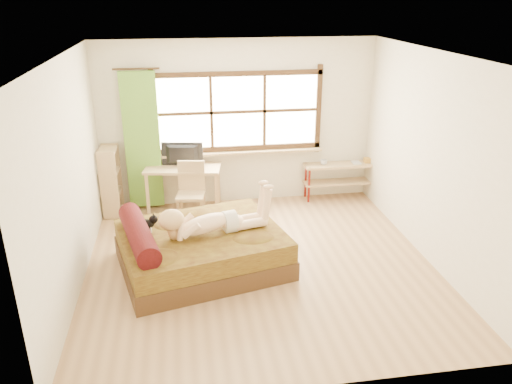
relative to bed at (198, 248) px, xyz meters
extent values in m
plane|color=#9E754C|center=(0.80, -0.07, -0.27)|extent=(4.50, 4.50, 0.00)
plane|color=white|center=(0.80, -0.07, 2.43)|extent=(4.50, 4.50, 0.00)
plane|color=silver|center=(0.80, 2.18, 1.08)|extent=(4.50, 0.00, 4.50)
plane|color=silver|center=(0.80, -2.32, 1.08)|extent=(4.50, 0.00, 4.50)
plane|color=silver|center=(-1.45, -0.07, 1.08)|extent=(0.00, 4.50, 4.50)
plane|color=silver|center=(3.05, -0.07, 1.08)|extent=(0.00, 4.50, 4.50)
cube|color=#FFEDBF|center=(0.80, 2.18, 1.28)|extent=(2.60, 0.01, 1.30)
cube|color=tan|center=(0.80, 2.10, 0.61)|extent=(2.80, 0.16, 0.04)
cube|color=#497E22|center=(-0.75, 2.06, 0.88)|extent=(0.55, 0.10, 2.20)
cube|color=#362510|center=(0.05, 0.01, -0.15)|extent=(2.34, 2.05, 0.25)
cube|color=#381C0C|center=(0.05, 0.01, 0.10)|extent=(2.30, 2.00, 0.25)
cylinder|color=black|center=(-0.72, -0.17, 0.35)|extent=(0.60, 1.40, 0.28)
cube|color=tan|center=(-0.14, 1.88, 0.45)|extent=(1.27, 0.73, 0.04)
cube|color=tan|center=(-0.72, 1.76, 0.08)|extent=(0.06, 0.06, 0.72)
cube|color=tan|center=(0.36, 1.58, 0.08)|extent=(0.06, 0.06, 0.72)
cube|color=tan|center=(-0.65, 2.19, 0.08)|extent=(0.06, 0.06, 0.72)
cube|color=tan|center=(0.43, 2.01, 0.08)|extent=(0.06, 0.06, 0.72)
imported|color=black|center=(-0.14, 1.93, 0.66)|extent=(0.67, 0.19, 0.38)
cube|color=tan|center=(-0.04, 1.43, 0.16)|extent=(0.48, 0.48, 0.04)
cube|color=tan|center=(-0.01, 1.62, 0.42)|extent=(0.42, 0.11, 0.48)
cube|color=tan|center=(-0.25, 1.29, -0.07)|extent=(0.05, 0.05, 0.42)
cube|color=tan|center=(0.11, 1.23, -0.07)|extent=(0.05, 0.05, 0.42)
cube|color=tan|center=(-0.19, 1.64, -0.07)|extent=(0.05, 0.05, 0.42)
cube|color=tan|center=(0.16, 1.58, -0.07)|extent=(0.05, 0.05, 0.42)
cube|color=tan|center=(2.54, 2.00, 0.33)|extent=(1.25, 0.33, 0.04)
cube|color=tan|center=(2.54, 2.00, 0.02)|extent=(1.25, 0.33, 0.03)
cylinder|color=#681009|center=(1.96, 1.89, 0.04)|extent=(0.04, 0.04, 0.62)
cylinder|color=#681009|center=(3.11, 1.87, 0.04)|extent=(0.04, 0.04, 0.62)
cylinder|color=#681009|center=(1.97, 2.14, 0.04)|extent=(0.04, 0.04, 0.62)
cylinder|color=#681009|center=(3.11, 2.12, 0.04)|extent=(0.04, 0.04, 0.62)
cube|color=gold|center=(3.01, 2.00, 0.39)|extent=(0.11, 0.11, 0.08)
imported|color=gray|center=(2.24, 2.00, 0.40)|extent=(0.12, 0.12, 0.09)
imported|color=gray|center=(2.74, 2.00, 0.36)|extent=(0.15, 0.20, 0.02)
cube|color=tan|center=(-1.28, 1.92, -0.23)|extent=(0.29, 0.46, 0.03)
cube|color=tan|center=(-1.28, 1.92, 0.12)|extent=(0.29, 0.46, 0.03)
cube|color=tan|center=(-1.28, 1.92, 0.46)|extent=(0.29, 0.46, 0.03)
cube|color=tan|center=(-1.28, 1.92, 0.81)|extent=(0.29, 0.46, 0.03)
cube|color=tan|center=(-1.29, 1.69, 0.29)|extent=(0.27, 0.04, 1.11)
cube|color=tan|center=(-1.27, 2.15, 0.29)|extent=(0.27, 0.04, 1.11)
camera|label=1|loc=(-0.14, -5.76, 3.10)|focal=35.00mm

